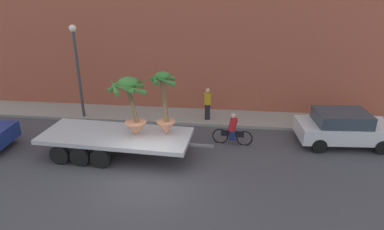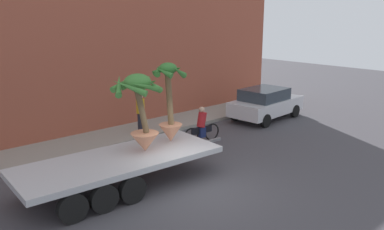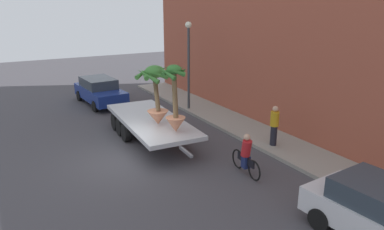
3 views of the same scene
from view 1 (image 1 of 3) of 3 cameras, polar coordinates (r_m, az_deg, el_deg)
name	(u,v)px [view 1 (image 1 of 3)]	position (r m, az deg, el deg)	size (l,w,h in m)	color
ground_plane	(148,177)	(12.66, -7.79, -10.78)	(60.00, 60.00, 0.00)	#423F44
sidewalk	(174,116)	(17.94, -3.11, -0.14)	(24.00, 2.20, 0.15)	gray
building_facade	(178,26)	(18.44, -2.50, 15.23)	(24.00, 1.20, 9.33)	#9E4C38
flatbed_trailer	(111,138)	(14.21, -14.05, -3.88)	(7.30, 2.74, 0.98)	#B7BABF
potted_palm_rear	(131,104)	(13.22, -10.57, 1.94)	(1.65, 1.65, 2.48)	tan
potted_palm_middle	(165,107)	(13.16, -4.80, 1.41)	(1.11, 1.16, 2.69)	tan
cyclist	(233,131)	(14.80, 7.11, -2.73)	(1.84, 0.38, 1.54)	black
parked_car	(343,127)	(16.13, 24.97, -1.98)	(4.21, 2.21, 1.58)	silver
pedestrian_near_gate	(208,103)	(16.99, 2.74, 2.07)	(0.36, 0.36, 1.71)	black
street_lamp	(77,60)	(17.76, -19.53, 9.07)	(0.36, 0.36, 4.83)	#383D42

